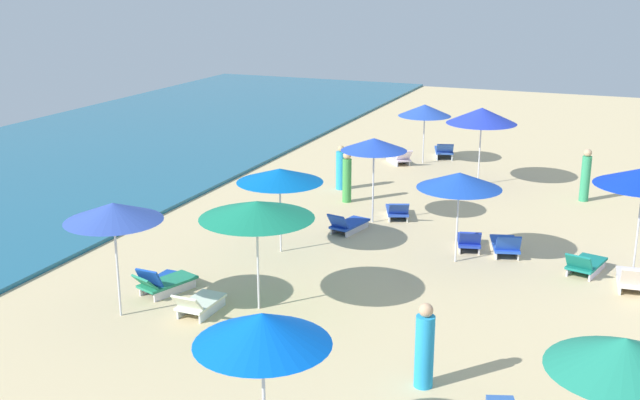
{
  "coord_description": "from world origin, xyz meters",
  "views": [
    {
      "loc": [
        -19.65,
        2.35,
        7.13
      ],
      "look_at": [
        -1.22,
        9.89,
        1.35
      ],
      "focal_mm": 44.35,
      "sensor_mm": 36.0,
      "label": 1
    }
  ],
  "objects_px": {
    "lounge_chair_3_1": "(469,241)",
    "lounge_chair_7_0": "(199,303)",
    "umbrella_4": "(482,116)",
    "beachgoer_3": "(341,169)",
    "lounge_chair_2_0": "(444,151)",
    "beachgoer_1": "(586,176)",
    "lounge_chair_0_0": "(348,224)",
    "lounge_chair_0_1": "(397,211)",
    "umbrella_6": "(625,354)",
    "umbrella_2": "(425,110)",
    "lounge_chair_8_1": "(630,279)",
    "beachgoer_2": "(347,177)",
    "lounge_chair_2_1": "(399,158)",
    "lounge_chair_9_1": "(161,281)",
    "umbrella_9": "(113,212)",
    "umbrella_7": "(257,210)",
    "beachgoer_0": "(425,348)",
    "umbrella_0": "(374,144)",
    "lounge_chair_9_0": "(164,283)",
    "lounge_chair_3_0": "(505,245)",
    "lounge_chair_8_0": "(585,264)",
    "umbrella_3": "(459,180)",
    "umbrella_5": "(262,329)",
    "umbrella_1": "(280,175)"
  },
  "relations": [
    {
      "from": "umbrella_6",
      "to": "umbrella_7",
      "type": "distance_m",
      "value": 8.43
    },
    {
      "from": "lounge_chair_9_0",
      "to": "lounge_chair_3_1",
      "type": "bearing_deg",
      "value": -117.14
    },
    {
      "from": "umbrella_0",
      "to": "lounge_chair_9_1",
      "type": "xyz_separation_m",
      "value": [
        -6.84,
        2.85,
        -2.09
      ]
    },
    {
      "from": "lounge_chair_3_1",
      "to": "lounge_chair_9_0",
      "type": "bearing_deg",
      "value": 28.73
    },
    {
      "from": "umbrella_5",
      "to": "beachgoer_1",
      "type": "relative_size",
      "value": 1.57
    },
    {
      "from": "beachgoer_2",
      "to": "lounge_chair_3_1",
      "type": "bearing_deg",
      "value": 176.8
    },
    {
      "from": "lounge_chair_0_0",
      "to": "lounge_chair_9_0",
      "type": "relative_size",
      "value": 0.97
    },
    {
      "from": "umbrella_2",
      "to": "lounge_chair_9_0",
      "type": "bearing_deg",
      "value": 171.67
    },
    {
      "from": "lounge_chair_0_0",
      "to": "beachgoer_1",
      "type": "xyz_separation_m",
      "value": [
        5.85,
        -5.95,
        0.6
      ]
    },
    {
      "from": "umbrella_4",
      "to": "lounge_chair_7_0",
      "type": "xyz_separation_m",
      "value": [
        -13.03,
        3.43,
        -2.18
      ]
    },
    {
      "from": "lounge_chair_0_1",
      "to": "lounge_chair_2_1",
      "type": "height_order",
      "value": "lounge_chair_2_1"
    },
    {
      "from": "umbrella_0",
      "to": "umbrella_2",
      "type": "distance_m",
      "value": 7.85
    },
    {
      "from": "umbrella_5",
      "to": "lounge_chair_9_0",
      "type": "height_order",
      "value": "umbrella_5"
    },
    {
      "from": "beachgoer_0",
      "to": "beachgoer_1",
      "type": "distance_m",
      "value": 13.6
    },
    {
      "from": "beachgoer_1",
      "to": "lounge_chair_2_1",
      "type": "bearing_deg",
      "value": 150.65
    },
    {
      "from": "lounge_chair_2_0",
      "to": "lounge_chair_7_0",
      "type": "relative_size",
      "value": 1.27
    },
    {
      "from": "umbrella_1",
      "to": "umbrella_3",
      "type": "bearing_deg",
      "value": -77.26
    },
    {
      "from": "umbrella_2",
      "to": "umbrella_7",
      "type": "bearing_deg",
      "value": -179.01
    },
    {
      "from": "lounge_chair_0_0",
      "to": "lounge_chair_0_1",
      "type": "bearing_deg",
      "value": -105.64
    },
    {
      "from": "umbrella_3",
      "to": "umbrella_5",
      "type": "relative_size",
      "value": 0.88
    },
    {
      "from": "umbrella_4",
      "to": "lounge_chair_8_0",
      "type": "distance_m",
      "value": 8.71
    },
    {
      "from": "umbrella_9",
      "to": "umbrella_0",
      "type": "bearing_deg",
      "value": -19.4
    },
    {
      "from": "lounge_chair_9_1",
      "to": "lounge_chair_0_1",
      "type": "bearing_deg",
      "value": -111.99
    },
    {
      "from": "lounge_chair_7_0",
      "to": "lounge_chair_9_0",
      "type": "bearing_deg",
      "value": -26.91
    },
    {
      "from": "umbrella_4",
      "to": "umbrella_7",
      "type": "xyz_separation_m",
      "value": [
        -12.28,
        2.36,
        -0.15
      ]
    },
    {
      "from": "umbrella_0",
      "to": "lounge_chair_2_0",
      "type": "relative_size",
      "value": 1.53
    },
    {
      "from": "umbrella_6",
      "to": "umbrella_2",
      "type": "bearing_deg",
      "value": 22.51
    },
    {
      "from": "beachgoer_2",
      "to": "beachgoer_3",
      "type": "height_order",
      "value": "beachgoer_2"
    },
    {
      "from": "lounge_chair_0_0",
      "to": "lounge_chair_8_1",
      "type": "height_order",
      "value": "lounge_chair_8_1"
    },
    {
      "from": "lounge_chair_8_1",
      "to": "beachgoer_2",
      "type": "xyz_separation_m",
      "value": [
        4.27,
        8.63,
        0.58
      ]
    },
    {
      "from": "lounge_chair_2_1",
      "to": "beachgoer_1",
      "type": "bearing_deg",
      "value": 120.83
    },
    {
      "from": "lounge_chair_3_1",
      "to": "beachgoer_3",
      "type": "xyz_separation_m",
      "value": [
        4.41,
        5.31,
        0.46
      ]
    },
    {
      "from": "umbrella_1",
      "to": "beachgoer_2",
      "type": "distance_m",
      "value": 5.21
    },
    {
      "from": "umbrella_6",
      "to": "umbrella_7",
      "type": "bearing_deg",
      "value": 62.2
    },
    {
      "from": "lounge_chair_2_1",
      "to": "umbrella_6",
      "type": "xyz_separation_m",
      "value": [
        -18.15,
        -8.53,
        1.98
      ]
    },
    {
      "from": "lounge_chair_0_1",
      "to": "lounge_chair_7_0",
      "type": "distance_m",
      "value": 8.46
    },
    {
      "from": "lounge_chair_2_0",
      "to": "umbrella_3",
      "type": "relative_size",
      "value": 0.71
    },
    {
      "from": "lounge_chair_3_0",
      "to": "beachgoer_2",
      "type": "height_order",
      "value": "beachgoer_2"
    },
    {
      "from": "lounge_chair_7_0",
      "to": "umbrella_9",
      "type": "height_order",
      "value": "umbrella_9"
    },
    {
      "from": "lounge_chair_9_1",
      "to": "umbrella_9",
      "type": "bearing_deg",
      "value": 89.66
    },
    {
      "from": "lounge_chair_2_0",
      "to": "beachgoer_1",
      "type": "bearing_deg",
      "value": 125.79
    },
    {
      "from": "umbrella_4",
      "to": "beachgoer_3",
      "type": "xyz_separation_m",
      "value": [
        -2.34,
        4.2,
        -1.72
      ]
    },
    {
      "from": "umbrella_1",
      "to": "lounge_chair_2_0",
      "type": "xyz_separation_m",
      "value": [
        12.35,
        -1.38,
        -1.8
      ]
    },
    {
      "from": "lounge_chair_3_1",
      "to": "umbrella_2",
      "type": "bearing_deg",
      "value": -82.61
    },
    {
      "from": "umbrella_0",
      "to": "umbrella_7",
      "type": "xyz_separation_m",
      "value": [
        -6.85,
        0.33,
        -0.07
      ]
    },
    {
      "from": "umbrella_0",
      "to": "lounge_chair_8_0",
      "type": "relative_size",
      "value": 1.68
    },
    {
      "from": "lounge_chair_3_0",
      "to": "lounge_chair_8_0",
      "type": "relative_size",
      "value": 1.07
    },
    {
      "from": "lounge_chair_2_1",
      "to": "lounge_chair_9_1",
      "type": "relative_size",
      "value": 1.19
    },
    {
      "from": "lounge_chair_3_1",
      "to": "lounge_chair_7_0",
      "type": "relative_size",
      "value": 1.06
    },
    {
      "from": "umbrella_0",
      "to": "beachgoer_1",
      "type": "relative_size",
      "value": 1.48
    }
  ]
}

